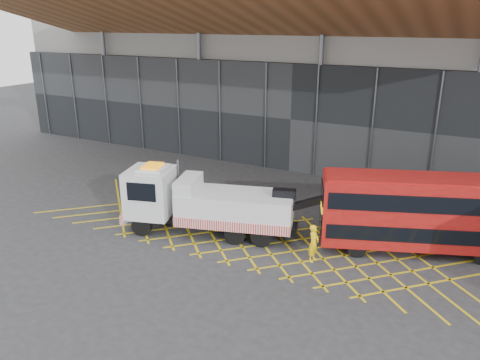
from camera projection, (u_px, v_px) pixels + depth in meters
The scene contains 6 objects.
ground_plane at pixel (183, 218), 27.23m from camera, with size 120.00×120.00×0.00m, color #2C2C2F.
road_markings at pixel (256, 235), 25.09m from camera, with size 26.36×7.16×0.01m.
construction_building at pixel (324, 45), 38.80m from camera, with size 55.00×23.97×18.00m.
recovery_truck at pixel (203, 203), 24.94m from camera, with size 10.63×4.98×3.72m.
bus_towed at pixel (422, 211), 22.68m from camera, with size 9.74×5.51×3.91m.
worker at pixel (314, 243), 22.19m from camera, with size 0.67×0.44×1.85m, color yellow.
Camera 1 is at (14.76, -20.48, 10.97)m, focal length 35.00 mm.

